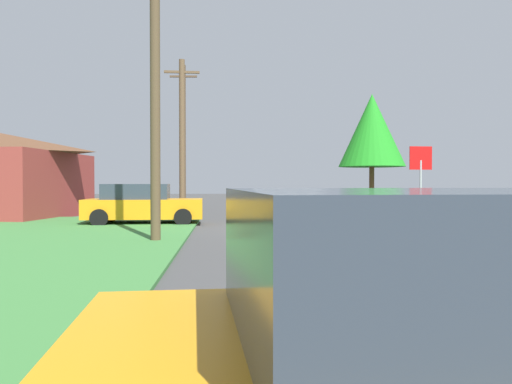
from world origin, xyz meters
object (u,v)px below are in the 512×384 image
(stop_sign, at_px, (421,172))
(oak_tree_left, at_px, (372,131))
(utility_pole_mid, at_px, (182,135))
(utility_pole_near, at_px, (155,67))
(parked_car_near_building, at_px, (142,204))
(utility_pole_far, at_px, (183,135))

(stop_sign, distance_m, oak_tree_left, 12.82)
(utility_pole_mid, xyz_separation_m, oak_tree_left, (10.75, 2.93, 0.62))
(utility_pole_near, bearing_deg, parked_car_near_building, 102.61)
(parked_car_near_building, bearing_deg, utility_pole_near, -79.66)
(utility_pole_mid, height_order, oak_tree_left, utility_pole_mid)
(utility_pole_far, bearing_deg, parked_car_near_building, -92.37)
(parked_car_near_building, relative_size, utility_pole_near, 0.50)
(stop_sign, bearing_deg, parked_car_near_building, -25.18)
(utility_pole_far, bearing_deg, oak_tree_left, -22.64)
(utility_pole_near, bearing_deg, utility_pole_far, 92.44)
(stop_sign, distance_m, utility_pole_far, 19.62)
(utility_pole_near, distance_m, oak_tree_left, 17.96)
(utility_pole_near, height_order, oak_tree_left, utility_pole_near)
(parked_car_near_building, height_order, utility_pole_near, utility_pole_near)
(utility_pole_mid, bearing_deg, utility_pole_near, -88.70)
(utility_pole_near, distance_m, utility_pole_mid, 11.67)
(oak_tree_left, bearing_deg, stop_sign, -99.57)
(utility_pole_far, bearing_deg, utility_pole_near, -87.56)
(oak_tree_left, bearing_deg, parked_car_near_building, -144.49)
(utility_pole_near, relative_size, oak_tree_left, 1.37)
(utility_pole_mid, distance_m, oak_tree_left, 11.16)
(parked_car_near_building, distance_m, utility_pole_far, 13.80)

